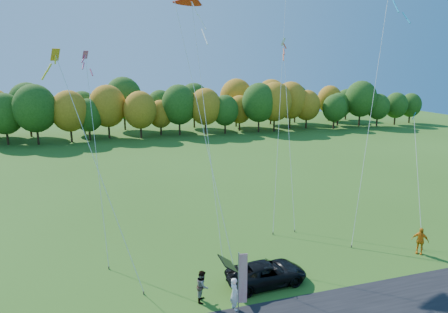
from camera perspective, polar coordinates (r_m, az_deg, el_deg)
name	(u,v)px	position (r m, az deg, el deg)	size (l,w,h in m)	color
ground	(254,294)	(25.02, 4.32, -18.94)	(160.00, 160.00, 0.00)	#2F5817
tree_line	(146,136)	(76.24, -11.02, 2.90)	(116.00, 12.00, 10.00)	#1E4711
black_suv	(267,273)	(25.72, 6.10, -16.22)	(2.31, 5.01, 1.39)	black
person_tailgate_a	(234,294)	(23.18, 1.49, -19.00)	(0.69, 0.45, 1.89)	white
person_tailgate_b	(203,286)	(23.92, -3.08, -17.96)	(0.90, 0.70, 1.85)	gray
person_east	(420,241)	(32.20, 26.20, -10.74)	(1.14, 0.47, 1.95)	orange
feather_flag	(242,278)	(21.90, 2.56, -16.96)	(0.50, 0.14, 3.77)	#999999
kite_delta_blue	(192,78)	(27.57, -4.62, 11.08)	(4.53, 10.81, 25.27)	#4C3F33
kite_parafoil_orange	(284,31)	(37.10, 8.57, 17.35)	(8.81, 13.49, 32.61)	#4C3F33
kite_delta_red	(203,91)	(30.97, -3.06, 9.32)	(2.89, 11.12, 19.95)	#4C3F33
kite_parafoil_rainbow	(372,110)	(33.57, 20.34, 6.24)	(8.09, 7.12, 19.70)	#4C3F33
kite_diamond_yellow	(98,170)	(25.23, -17.53, -1.86)	(4.81, 6.51, 14.55)	#4C3F33
kite_diamond_white	(289,130)	(34.73, 9.22, 3.83)	(2.55, 8.00, 15.87)	#4C3F33
kite_diamond_pink	(96,153)	(29.03, -17.80, 0.47)	(1.13, 6.73, 14.47)	#4C3F33
kite_diamond_blue_low	(418,178)	(34.33, 25.96, -2.81)	(3.12, 5.53, 9.68)	#4C3F33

